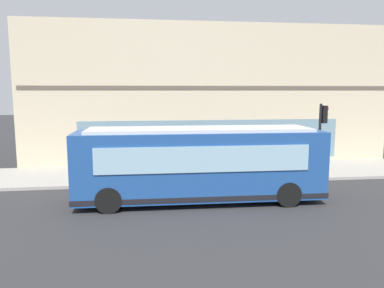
# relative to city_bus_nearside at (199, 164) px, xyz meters

# --- Properties ---
(ground) EXTENTS (120.00, 120.00, 0.00)m
(ground) POSITION_rel_city_bus_nearside_xyz_m (0.09, -1.92, -1.55)
(ground) COLOR #2D2D30
(sidewalk_curb) EXTENTS (4.66, 40.00, 0.15)m
(sidewalk_curb) POSITION_rel_city_bus_nearside_xyz_m (5.02, -1.92, -1.48)
(sidewalk_curb) COLOR #9E9991
(sidewalk_curb) RESTS_ON ground
(building_corner) EXTENTS (8.98, 22.81, 8.61)m
(building_corner) POSITION_rel_city_bus_nearside_xyz_m (11.81, -1.92, 2.74)
(building_corner) COLOR beige
(building_corner) RESTS_ON ground
(city_bus_nearside) EXTENTS (2.75, 10.09, 3.07)m
(city_bus_nearside) POSITION_rel_city_bus_nearside_xyz_m (0.00, 0.00, 0.00)
(city_bus_nearside) COLOR #1E478C
(city_bus_nearside) RESTS_ON ground
(traffic_light_near_corner) EXTENTS (0.32, 0.49, 3.76)m
(traffic_light_near_corner) POSITION_rel_city_bus_nearside_xyz_m (3.25, -6.93, 1.22)
(traffic_light_near_corner) COLOR black
(traffic_light_near_corner) RESTS_ON sidewalk_curb
(fire_hydrant) EXTENTS (0.35, 0.35, 0.74)m
(fire_hydrant) POSITION_rel_city_bus_nearside_xyz_m (6.48, -3.32, -1.04)
(fire_hydrant) COLOR red
(fire_hydrant) RESTS_ON sidewalk_curb
(pedestrian_by_light_pole) EXTENTS (0.32, 0.32, 1.72)m
(pedestrian_by_light_pole) POSITION_rel_city_bus_nearside_xyz_m (4.90, 1.26, -0.41)
(pedestrian_by_light_pole) COLOR silver
(pedestrian_by_light_pole) RESTS_ON sidewalk_curb
(pedestrian_near_building_entrance) EXTENTS (0.32, 0.32, 1.83)m
(pedestrian_near_building_entrance) POSITION_rel_city_bus_nearside_xyz_m (5.04, -1.78, -0.34)
(pedestrian_near_building_entrance) COLOR #99994C
(pedestrian_near_building_entrance) RESTS_ON sidewalk_curb
(newspaper_vending_box) EXTENTS (0.44, 0.42, 0.90)m
(newspaper_vending_box) POSITION_rel_city_bus_nearside_xyz_m (6.72, 2.87, -0.95)
(newspaper_vending_box) COLOR #BF3F19
(newspaper_vending_box) RESTS_ON sidewalk_curb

